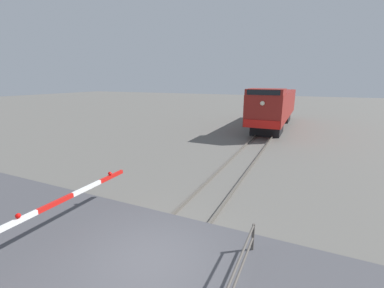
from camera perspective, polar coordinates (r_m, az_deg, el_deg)
ground_plane at (r=7.65m, az=-9.17°, el=-25.23°), size 160.00×160.00×0.00m
rail_track_left at (r=7.96m, az=-13.87°, el=-23.05°), size 0.08×80.00×0.15m
rail_track_right at (r=7.31m, az=-3.96°, el=-26.50°), size 0.08×80.00×0.15m
road_surface at (r=7.61m, az=-9.20°, el=-24.79°), size 36.00×4.83×0.15m
locomotive at (r=28.22m, az=17.79°, el=7.98°), size 2.97×15.19×4.11m
guard_railing at (r=6.80m, az=11.01°, el=-24.45°), size 0.08×2.58×0.95m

